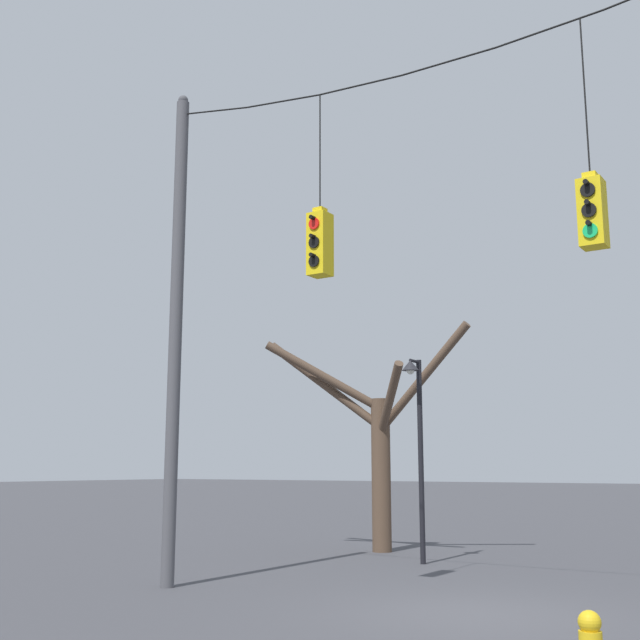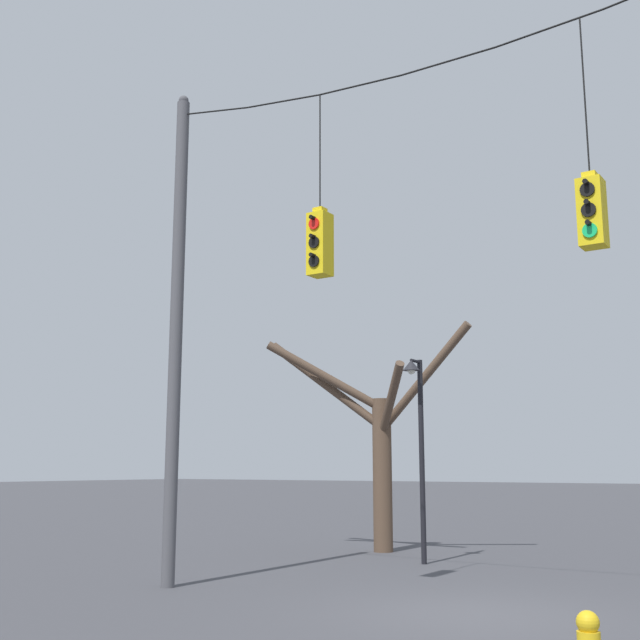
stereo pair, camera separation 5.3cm
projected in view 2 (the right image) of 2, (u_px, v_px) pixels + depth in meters
The scene contains 7 objects.
ground_plane at pixel (478, 615), 11.54m from camera, with size 200.00×200.00×0.00m, color #424247.
utility_pole_left at pixel (176, 328), 15.03m from camera, with size 0.24×0.24×9.34m.
span_wire at pixel (447, 51), 12.69m from camera, with size 11.29×0.03×0.57m.
traffic_light_near_right_pole at pixel (320, 243), 13.49m from camera, with size 0.34×0.58×3.25m.
traffic_light_near_left_pole at pixel (592, 211), 11.02m from camera, with size 0.34×0.58×3.42m.
street_lamp at pixel (418, 422), 18.02m from camera, with size 0.39×0.69×4.52m.
bare_tree at pixel (375, 437), 20.54m from camera, with size 5.44×2.01×5.64m.
Camera 2 is at (4.76, -11.37, 2.09)m, focal length 45.00 mm.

